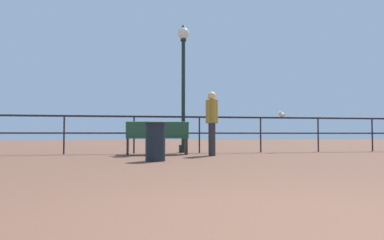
# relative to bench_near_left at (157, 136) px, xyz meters

# --- Properties ---
(ground_plane) EXTENTS (60.00, 60.00, 0.00)m
(ground_plane) POSITION_rel_bench_near_left_xyz_m (0.33, -7.42, -0.49)
(ground_plane) COLOR brown
(pier_railing) EXTENTS (24.03, 0.05, 1.05)m
(pier_railing) POSITION_rel_bench_near_left_xyz_m (0.33, 0.68, 0.28)
(pier_railing) COLOR black
(pier_railing) RESTS_ON ground_plane
(bench_near_left) EXTENTS (1.62, 0.69, 0.86)m
(bench_near_left) POSITION_rel_bench_near_left_xyz_m (0.00, 0.00, 0.00)
(bench_near_left) COLOR #255338
(bench_near_left) RESTS_ON ground_plane
(lamppost_center) EXTENTS (0.35, 0.35, 3.78)m
(lamppost_center) POSITION_rel_bench_near_left_xyz_m (0.83, 0.96, 1.85)
(lamppost_center) COLOR black
(lamppost_center) RESTS_ON ground_plane
(person_by_bench) EXTENTS (0.31, 0.51, 1.59)m
(person_by_bench) POSITION_rel_bench_near_left_xyz_m (1.30, -0.66, 0.43)
(person_by_bench) COLOR #2D2B2E
(person_by_bench) RESTS_ON ground_plane
(seagull_on_rail) EXTENTS (0.34, 0.26, 0.18)m
(seagull_on_rail) POSITION_rel_bench_near_left_xyz_m (3.76, 0.67, 0.64)
(seagull_on_rail) COLOR silver
(seagull_on_rail) RESTS_ON pier_railing
(trash_bin) EXTENTS (0.41, 0.41, 0.76)m
(trash_bin) POSITION_rel_bench_near_left_xyz_m (-0.20, -2.15, -0.10)
(trash_bin) COLOR black
(trash_bin) RESTS_ON ground_plane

